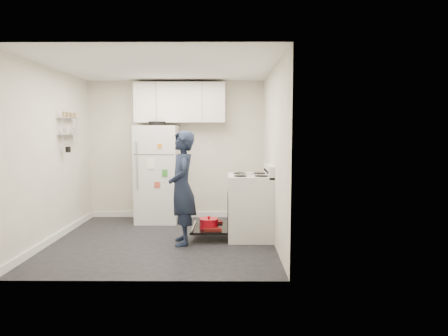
{
  "coord_description": "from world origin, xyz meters",
  "views": [
    {
      "loc": [
        0.92,
        -5.73,
        1.61
      ],
      "look_at": [
        0.89,
        0.19,
        1.05
      ],
      "focal_mm": 32.0,
      "sensor_mm": 36.0,
      "label": 1
    }
  ],
  "objects_px": {
    "electric_range": "(249,207)",
    "refrigerator": "(158,173)",
    "open_oven_door": "(210,226)",
    "person": "(182,188)"
  },
  "relations": [
    {
      "from": "refrigerator",
      "to": "person",
      "type": "xyz_separation_m",
      "value": [
        0.59,
        -1.42,
        -0.05
      ]
    },
    {
      "from": "electric_range",
      "to": "refrigerator",
      "type": "distance_m",
      "value": 1.94
    },
    {
      "from": "open_oven_door",
      "to": "person",
      "type": "distance_m",
      "value": 0.78
    },
    {
      "from": "refrigerator",
      "to": "person",
      "type": "bearing_deg",
      "value": -67.51
    },
    {
      "from": "refrigerator",
      "to": "open_oven_door",
      "type": "bearing_deg",
      "value": -49.69
    },
    {
      "from": "open_oven_door",
      "to": "electric_range",
      "type": "bearing_deg",
      "value": 3.11
    },
    {
      "from": "electric_range",
      "to": "refrigerator",
      "type": "xyz_separation_m",
      "value": [
        -1.55,
        1.1,
        0.39
      ]
    },
    {
      "from": "electric_range",
      "to": "person",
      "type": "xyz_separation_m",
      "value": [
        -0.96,
        -0.32,
        0.33
      ]
    },
    {
      "from": "electric_range",
      "to": "open_oven_door",
      "type": "xyz_separation_m",
      "value": [
        -0.59,
        -0.03,
        -0.28
      ]
    },
    {
      "from": "person",
      "to": "refrigerator",
      "type": "bearing_deg",
      "value": -168.05
    }
  ]
}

